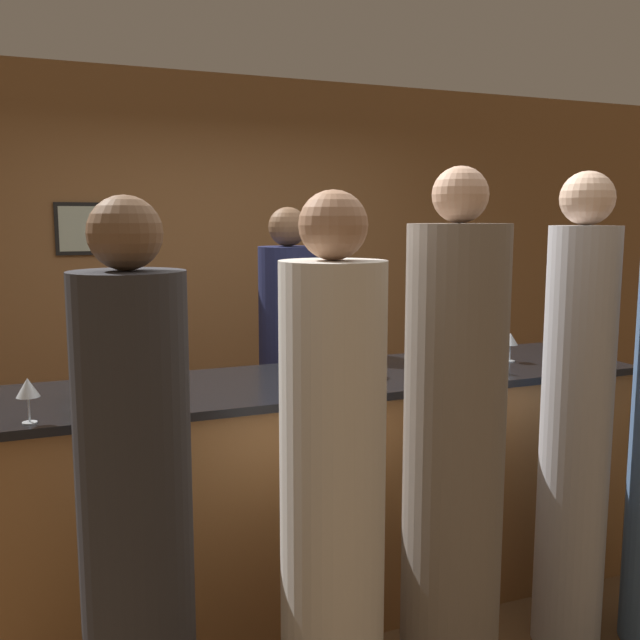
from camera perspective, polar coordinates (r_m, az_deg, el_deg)
ground_plane at (r=3.66m, az=-0.08°, el=-21.58°), size 14.00×14.00×0.00m
back_wall at (r=5.10m, az=-8.54°, el=3.36°), size 8.00×0.08×2.80m
bar_counter at (r=3.42m, az=-0.09°, el=-13.56°), size 3.11×0.76×1.09m
bartender at (r=4.02m, az=-2.51°, el=-5.34°), size 0.33×0.33×1.88m
guest_0 at (r=2.33m, az=-14.49°, el=-15.78°), size 0.34×0.34×1.88m
guest_1 at (r=3.18m, az=19.77°, el=-7.99°), size 0.29×0.29×2.00m
guest_2 at (r=2.70m, az=10.60°, el=-11.15°), size 0.37×0.37×1.99m
guest_3 at (r=2.49m, az=1.01°, el=-13.66°), size 0.36×0.36×1.91m
wine_bottle_0 at (r=3.01m, az=-18.71°, el=-4.03°), size 0.07×0.07×0.29m
wine_bottle_1 at (r=2.78m, az=-18.56°, el=-4.93°), size 0.08×0.08×0.28m
wine_bottle_2 at (r=3.69m, az=21.46°, el=-1.90°), size 0.08×0.08×0.30m
ice_bucket at (r=3.35m, az=0.86°, el=-2.47°), size 0.20×0.20×0.21m
wine_glass_0 at (r=2.72m, az=-22.34°, el=-5.10°), size 0.08×0.08×0.16m
wine_glass_1 at (r=3.73m, az=14.99°, el=-1.54°), size 0.08×0.08×0.15m
wine_glass_2 at (r=2.75m, az=-16.50°, el=-4.97°), size 0.07×0.07×0.15m
wine_glass_3 at (r=3.81m, az=20.29°, el=-1.53°), size 0.07×0.07×0.15m
wine_glass_4 at (r=3.45m, az=13.29°, el=-2.13°), size 0.06×0.06×0.16m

